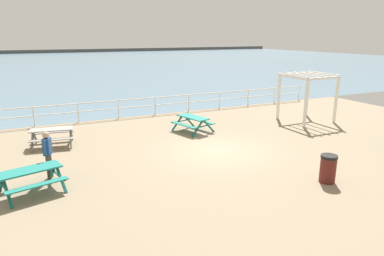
{
  "coord_description": "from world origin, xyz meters",
  "views": [
    {
      "loc": [
        -6.89,
        -12.23,
        4.79
      ],
      "look_at": [
        -0.59,
        1.12,
        0.8
      ],
      "focal_mm": 32.27,
      "sensor_mm": 36.0,
      "label": 1
    }
  ],
  "objects_px": {
    "picnic_table_near_right": "(31,175)",
    "visitor": "(48,152)",
    "picnic_table_far_left": "(52,133)",
    "lattice_pergola": "(308,86)",
    "litter_bin": "(328,169)",
    "picnic_table_near_left": "(193,120)"
  },
  "relations": [
    {
      "from": "picnic_table_near_right",
      "to": "visitor",
      "type": "relative_size",
      "value": 1.28
    },
    {
      "from": "picnic_table_near_right",
      "to": "lattice_pergola",
      "type": "bearing_deg",
      "value": -0.93
    },
    {
      "from": "picnic_table_far_left",
      "to": "litter_bin",
      "type": "xyz_separation_m",
      "value": [
        8.04,
        -8.17,
        -0.1
      ]
    },
    {
      "from": "picnic_table_near_left",
      "to": "picnic_table_near_right",
      "type": "bearing_deg",
      "value": 103.33
    },
    {
      "from": "picnic_table_far_left",
      "to": "litter_bin",
      "type": "distance_m",
      "value": 11.47
    },
    {
      "from": "picnic_table_near_left",
      "to": "visitor",
      "type": "xyz_separation_m",
      "value": [
        -7.03,
        -3.29,
        0.36
      ]
    },
    {
      "from": "picnic_table_far_left",
      "to": "litter_bin",
      "type": "bearing_deg",
      "value": -36.5
    },
    {
      "from": "picnic_table_far_left",
      "to": "litter_bin",
      "type": "relative_size",
      "value": 2.12
    },
    {
      "from": "picnic_table_near_right",
      "to": "visitor",
      "type": "height_order",
      "value": "visitor"
    },
    {
      "from": "visitor",
      "to": "picnic_table_far_left",
      "type": "bearing_deg",
      "value": -75.55
    },
    {
      "from": "picnic_table_near_left",
      "to": "picnic_table_near_right",
      "type": "xyz_separation_m",
      "value": [
        -7.61,
        -4.27,
        0.0
      ]
    },
    {
      "from": "visitor",
      "to": "lattice_pergola",
      "type": "relative_size",
      "value": 0.61
    },
    {
      "from": "lattice_pergola",
      "to": "litter_bin",
      "type": "relative_size",
      "value": 2.84
    },
    {
      "from": "picnic_table_far_left",
      "to": "visitor",
      "type": "bearing_deg",
      "value": -86.41
    },
    {
      "from": "litter_bin",
      "to": "visitor",
      "type": "bearing_deg",
      "value": 152.64
    },
    {
      "from": "visitor",
      "to": "litter_bin",
      "type": "relative_size",
      "value": 1.75
    },
    {
      "from": "lattice_pergola",
      "to": "litter_bin",
      "type": "height_order",
      "value": "lattice_pergola"
    },
    {
      "from": "picnic_table_near_right",
      "to": "lattice_pergola",
      "type": "xyz_separation_m",
      "value": [
        14.48,
        3.59,
        1.41
      ]
    },
    {
      "from": "picnic_table_far_left",
      "to": "visitor",
      "type": "relative_size",
      "value": 1.21
    },
    {
      "from": "visitor",
      "to": "lattice_pergola",
      "type": "distance_m",
      "value": 14.18
    },
    {
      "from": "visitor",
      "to": "lattice_pergola",
      "type": "bearing_deg",
      "value": -149.51
    },
    {
      "from": "visitor",
      "to": "picnic_table_near_right",
      "type": "bearing_deg",
      "value": 78.96
    }
  ]
}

